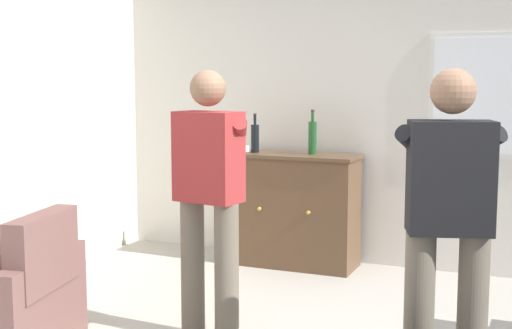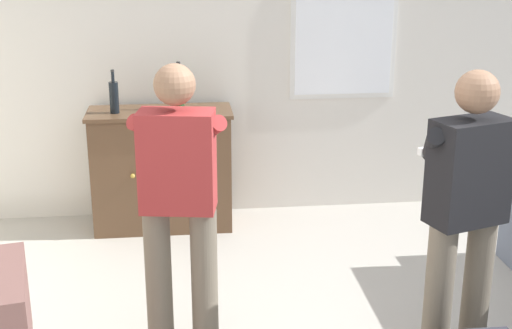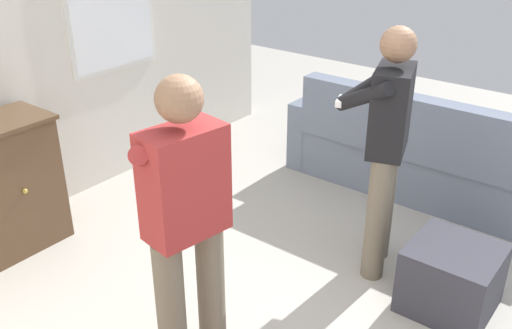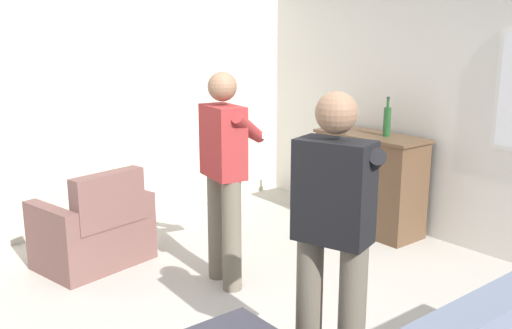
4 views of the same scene
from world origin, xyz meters
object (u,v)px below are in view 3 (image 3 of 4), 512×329
object	(u,v)px
ottoman	(451,278)
person_standing_right	(386,142)
couch	(416,158)
person_standing_left	(185,222)

from	to	relation	value
ottoman	person_standing_right	bearing A→B (deg)	78.08
couch	person_standing_left	xyz separation A→B (m)	(-2.59, 0.14, 0.58)
person_standing_left	person_standing_right	size ratio (longest dim) A/B	1.00
ottoman	person_standing_right	size ratio (longest dim) A/B	0.31
couch	person_standing_right	bearing A→B (deg)	-169.59
person_standing_left	person_standing_right	xyz separation A→B (m)	(1.47, -0.34, 0.00)
person_standing_right	couch	bearing A→B (deg)	10.41
couch	person_standing_right	distance (m)	1.27
person_standing_right	person_standing_left	bearing A→B (deg)	166.94
ottoman	person_standing_left	distance (m)	1.79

